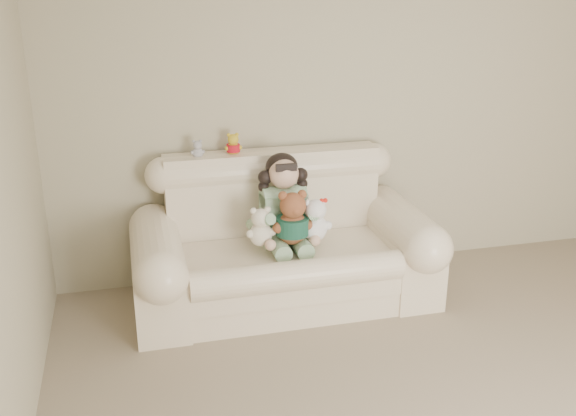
{
  "coord_description": "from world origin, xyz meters",
  "views": [
    {
      "loc": [
        -1.65,
        -2.08,
        2.24
      ],
      "look_at": [
        -0.64,
        1.9,
        0.75
      ],
      "focal_mm": 40.62,
      "sensor_mm": 36.0,
      "label": 1
    }
  ],
  "objects_px": {
    "seated_child": "(283,199)",
    "brown_teddy": "(292,213)",
    "cream_teddy": "(261,223)",
    "white_cat": "(315,215)",
    "sofa": "(284,235)"
  },
  "relations": [
    {
      "from": "brown_teddy",
      "to": "white_cat",
      "type": "bearing_deg",
      "value": 1.91
    },
    {
      "from": "seated_child",
      "to": "brown_teddy",
      "type": "xyz_separation_m",
      "value": [
        0.01,
        -0.2,
        -0.03
      ]
    },
    {
      "from": "seated_child",
      "to": "brown_teddy",
      "type": "distance_m",
      "value": 0.2
    },
    {
      "from": "brown_teddy",
      "to": "cream_teddy",
      "type": "relative_size",
      "value": 1.38
    },
    {
      "from": "seated_child",
      "to": "cream_teddy",
      "type": "xyz_separation_m",
      "value": [
        -0.2,
        -0.18,
        -0.09
      ]
    },
    {
      "from": "sofa",
      "to": "brown_teddy",
      "type": "distance_m",
      "value": 0.24
    },
    {
      "from": "brown_teddy",
      "to": "cream_teddy",
      "type": "bearing_deg",
      "value": 173.52
    },
    {
      "from": "cream_teddy",
      "to": "brown_teddy",
      "type": "bearing_deg",
      "value": -10.3
    },
    {
      "from": "sofa",
      "to": "cream_teddy",
      "type": "bearing_deg",
      "value": -152.05
    },
    {
      "from": "seated_child",
      "to": "brown_teddy",
      "type": "bearing_deg",
      "value": -90.03
    },
    {
      "from": "seated_child",
      "to": "cream_teddy",
      "type": "bearing_deg",
      "value": -142.07
    },
    {
      "from": "brown_teddy",
      "to": "cream_teddy",
      "type": "height_order",
      "value": "brown_teddy"
    },
    {
      "from": "white_cat",
      "to": "cream_teddy",
      "type": "bearing_deg",
      "value": 165.66
    },
    {
      "from": "seated_child",
      "to": "white_cat",
      "type": "distance_m",
      "value": 0.27
    },
    {
      "from": "brown_teddy",
      "to": "cream_teddy",
      "type": "xyz_separation_m",
      "value": [
        -0.22,
        0.02,
        -0.06
      ]
    }
  ]
}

